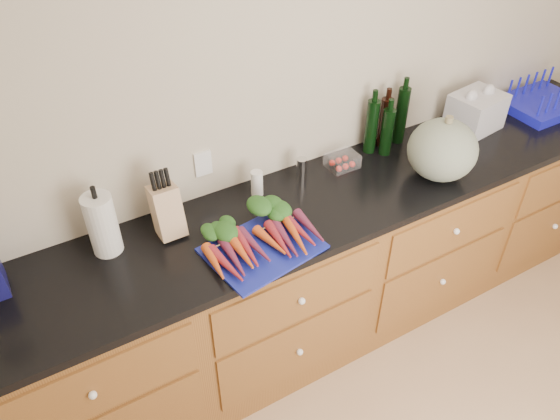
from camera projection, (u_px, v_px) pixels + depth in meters
wall_back at (313, 93)px, 2.58m from camera, size 4.10×0.05×2.60m
cabinets at (341, 263)px, 2.90m from camera, size 3.60×0.64×0.90m
countertop at (347, 193)px, 2.60m from camera, size 3.64×0.62×0.04m
cutting_board at (262, 248)px, 2.27m from camera, size 0.50×0.41×0.01m
carrots at (257, 236)px, 2.28m from camera, size 0.47×0.34×0.07m
squash at (442, 150)px, 2.59m from camera, size 0.33×0.33×0.30m
paper_towel at (102, 225)px, 2.18m from camera, size 0.12×0.12×0.27m
knife_block at (167, 211)px, 2.29m from camera, size 0.11×0.11×0.23m
grinder_salt at (257, 183)px, 2.52m from camera, size 0.06×0.06×0.13m
grinder_pepper at (257, 185)px, 2.52m from camera, size 0.05×0.05×0.11m
canister_chrome at (302, 169)px, 2.62m from camera, size 0.05×0.05×0.12m
tomato_box at (342, 161)px, 2.72m from camera, size 0.15×0.12×0.07m
bottles at (386, 124)px, 2.79m from camera, size 0.26×0.13×0.31m
grocery_bag at (476, 112)px, 2.97m from camera, size 0.30×0.25×0.20m
dish_rack at (542, 102)px, 3.18m from camera, size 0.44×0.35×0.17m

